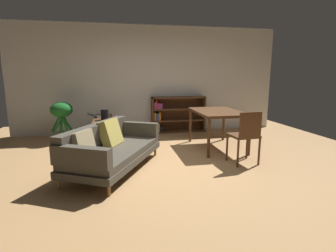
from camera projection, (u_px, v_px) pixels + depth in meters
ground_plane at (170, 165)px, 4.44m from camera, size 8.16×8.16×0.00m
back_wall_panel at (149, 80)px, 6.78m from camera, size 6.80×0.10×2.70m
fabric_couch at (110, 147)px, 4.17m from camera, size 1.64×2.09×0.78m
media_console at (103, 130)px, 5.90m from camera, size 0.39×1.26×0.54m
open_laptop at (98, 116)px, 5.98m from camera, size 0.45×0.36×0.09m
desk_speaker at (105, 114)px, 5.61m from camera, size 0.16×0.16×0.22m
potted_floor_plant at (62, 115)px, 5.87m from camera, size 0.52×0.48×0.89m
dining_table at (218, 115)px, 5.33m from camera, size 0.89×1.32×0.77m
dining_chair_near at (246, 134)px, 4.38m from camera, size 0.47×0.43×0.90m
bookshelf at (175, 115)px, 6.90m from camera, size 1.41×0.32×0.93m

